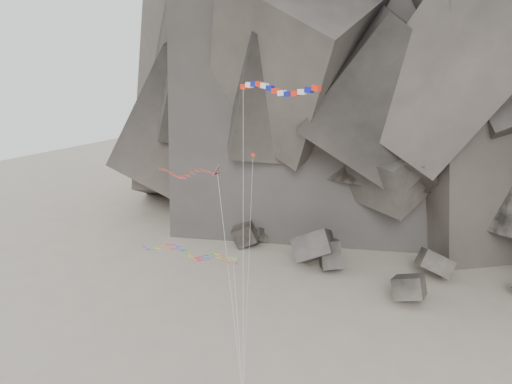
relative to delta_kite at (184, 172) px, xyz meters
The scene contains 7 objects.
ground 23.35m from the delta_kite, 17.29° to the right, with size 260.00×260.00×0.00m, color #A29482.
headland 71.32m from the delta_kite, 86.07° to the left, with size 110.00×70.00×84.00m, color #564D46, non-canonical shape.
boulder_field 40.85m from the delta_kite, 70.46° to the left, with size 81.95×16.40×8.57m.
delta_kite is the anchor object (origin of this frame).
banner_kite 14.05m from the delta_kite, ahead, with size 10.12×9.37×31.02m.
parafoil_kite 8.71m from the delta_kite, 57.22° to the right, with size 15.10×3.82×13.62m.
pennant_kite 10.02m from the delta_kite, ahead, with size 3.38×7.22×23.79m.
Camera 1 is at (29.58, -40.45, 35.63)m, focal length 35.00 mm.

